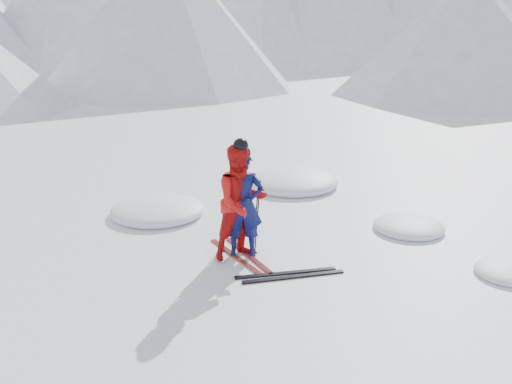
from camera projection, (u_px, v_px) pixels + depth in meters
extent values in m
plane|color=white|center=(357.00, 256.00, 9.51)|extent=(160.00, 160.00, 0.00)
cone|color=#B2BCD1|center=(161.00, 1.00, 55.59)|extent=(17.69, 17.69, 11.93)
cone|color=#B2BCD1|center=(264.00, 4.00, 49.59)|extent=(19.63, 19.63, 10.85)
cone|color=#B2BCD1|center=(464.00, 35.00, 28.91)|extent=(14.00, 14.00, 6.50)
cone|color=#B2BCD1|center=(164.00, 12.00, 32.26)|extent=(16.00, 16.00, 9.00)
imported|color=#0C114A|center=(243.00, 205.00, 9.30)|extent=(0.72, 0.51, 1.86)
imported|color=#BB100E|center=(241.00, 202.00, 9.21)|extent=(1.19, 1.07, 2.01)
cylinder|color=black|center=(226.00, 220.00, 9.50)|extent=(0.12, 0.09, 1.24)
cylinder|color=black|center=(256.00, 216.00, 9.66)|extent=(0.12, 0.07, 1.24)
cylinder|color=black|center=(223.00, 217.00, 9.51)|extent=(0.13, 0.10, 1.33)
cylinder|color=black|center=(257.00, 217.00, 9.49)|extent=(0.13, 0.09, 1.33)
cube|color=black|center=(235.00, 256.00, 9.49)|extent=(0.77, 1.59, 0.03)
cube|color=black|center=(248.00, 255.00, 9.52)|extent=(0.67, 1.63, 0.03)
cube|color=black|center=(286.00, 273.00, 8.85)|extent=(1.70, 0.23, 0.03)
cube|color=black|center=(293.00, 277.00, 8.72)|extent=(1.70, 0.29, 0.03)
ellipsoid|color=white|center=(158.00, 214.00, 11.58)|extent=(2.00, 2.00, 0.44)
ellipsoid|color=white|center=(408.00, 230.00, 10.73)|extent=(1.40, 1.40, 0.31)
ellipsoid|color=white|center=(292.00, 185.00, 13.62)|extent=(2.33, 2.33, 0.51)
ellipsoid|color=white|center=(507.00, 275.00, 8.82)|extent=(1.05, 1.05, 0.23)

